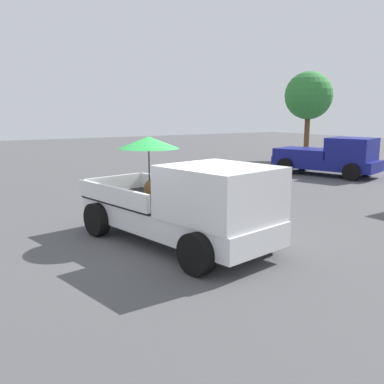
# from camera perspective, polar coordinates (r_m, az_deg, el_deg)

# --- Properties ---
(ground_plane) EXTENTS (80.00, 80.00, 0.00)m
(ground_plane) POSITION_cam_1_polar(r_m,az_deg,el_deg) (9.95, -2.28, -6.74)
(ground_plane) COLOR #4C4C4F
(pickup_truck_main) EXTENTS (5.31, 2.99, 2.40)m
(pickup_truck_main) POSITION_cam_1_polar(r_m,az_deg,el_deg) (9.38, -0.62, -1.53)
(pickup_truck_main) COLOR black
(pickup_truck_main) RESTS_ON ground
(pickup_truck_red) EXTENTS (5.12, 3.25, 1.80)m
(pickup_truck_red) POSITION_cam_1_polar(r_m,az_deg,el_deg) (21.26, 17.79, 4.45)
(pickup_truck_red) COLOR black
(pickup_truck_red) RESTS_ON ground
(tree_by_lot) EXTENTS (2.88, 2.88, 5.37)m
(tree_by_lot) POSITION_cam_1_polar(r_m,az_deg,el_deg) (27.73, 15.17, 12.16)
(tree_by_lot) COLOR brown
(tree_by_lot) RESTS_ON ground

